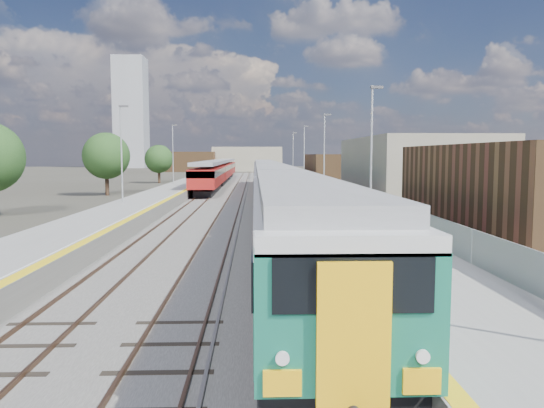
{
  "coord_description": "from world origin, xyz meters",
  "views": [
    {
      "loc": [
        0.08,
        -7.47,
        4.69
      ],
      "look_at": [
        0.97,
        19.39,
        2.2
      ],
      "focal_mm": 35.0,
      "sensor_mm": 36.0,
      "label": 1
    }
  ],
  "objects": [
    {
      "name": "ground",
      "position": [
        0.0,
        50.0,
        0.0
      ],
      "size": [
        320.0,
        320.0,
        0.0
      ],
      "primitive_type": "plane",
      "color": "#47443A",
      "rests_on": "ground"
    },
    {
      "name": "ballast_bed",
      "position": [
        -2.25,
        52.5,
        0.03
      ],
      "size": [
        10.5,
        155.0,
        0.06
      ],
      "primitive_type": "cube",
      "color": "#565451",
      "rests_on": "ground"
    },
    {
      "name": "tracks",
      "position": [
        -1.65,
        54.18,
        0.11
      ],
      "size": [
        8.96,
        160.0,
        0.17
      ],
      "color": "#4C3323",
      "rests_on": "ground"
    },
    {
      "name": "platform_right",
      "position": [
        5.28,
        52.49,
        0.54
      ],
      "size": [
        4.7,
        155.0,
        8.52
      ],
      "color": "slate",
      "rests_on": "ground"
    },
    {
      "name": "platform_left",
      "position": [
        -9.05,
        52.49,
        0.52
      ],
      "size": [
        4.3,
        155.0,
        8.52
      ],
      "color": "slate",
      "rests_on": "ground"
    },
    {
      "name": "buildings",
      "position": [
        -18.12,
        138.6,
        10.7
      ],
      "size": [
        72.0,
        185.5,
        40.0
      ],
      "color": "brown",
      "rests_on": "ground"
    },
    {
      "name": "green_train",
      "position": [
        1.5,
        41.04,
        2.29
      ],
      "size": [
        2.95,
        82.14,
        3.25
      ],
      "color": "black",
      "rests_on": "ground"
    },
    {
      "name": "red_train",
      "position": [
        -5.5,
        77.44,
        2.22
      ],
      "size": [
        2.97,
        60.22,
        3.75
      ],
      "color": "black",
      "rests_on": "ground"
    },
    {
      "name": "tree_b",
      "position": [
        -17.02,
        54.45,
        4.58
      ],
      "size": [
        5.37,
        5.37,
        7.28
      ],
      "color": "#382619",
      "rests_on": "ground"
    },
    {
      "name": "tree_c",
      "position": [
        -15.91,
        81.99,
        4.02
      ],
      "size": [
        4.71,
        4.71,
        6.39
      ],
      "color": "#382619",
      "rests_on": "ground"
    },
    {
      "name": "tree_d",
      "position": [
        19.43,
        68.42,
        4.39
      ],
      "size": [
        5.15,
        5.15,
        6.98
      ],
      "color": "#382619",
      "rests_on": "ground"
    }
  ]
}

